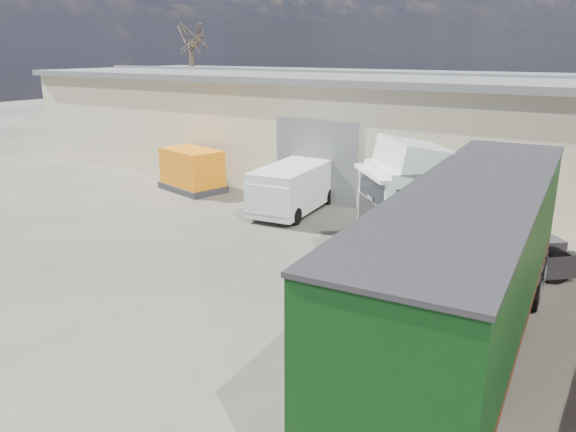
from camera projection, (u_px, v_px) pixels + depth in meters
The scene contains 7 objects.
ground at pixel (199, 289), 15.81m from camera, with size 120.00×120.00×0.00m, color #282620.
warehouse at pixel (308, 121), 31.05m from camera, with size 30.60×12.60×5.42m.
bare_tree at pixel (190, 28), 39.00m from camera, with size 4.00×4.00×9.60m.
tractor_unit at pixel (432, 221), 16.17m from camera, with size 6.05×5.86×4.16m.
box_trailer at pixel (472, 254), 11.72m from camera, with size 3.38×11.89×3.90m.
panel_van at pixel (291, 189), 22.94m from camera, with size 2.51×4.98×1.96m.
orange_skip at pixel (192, 173), 26.67m from camera, with size 3.53×2.68×1.97m.
Camera 1 is at (10.00, -10.88, 6.50)m, focal length 35.00 mm.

